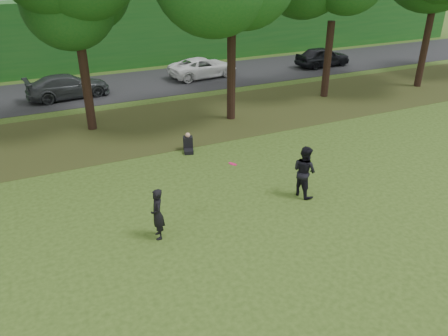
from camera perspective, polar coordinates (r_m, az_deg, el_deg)
name	(u,v)px	position (r m, az deg, el deg)	size (l,w,h in m)	color
ground	(297,278)	(12.44, 9.46, -14.04)	(120.00, 120.00, 0.00)	#2F4616
leaf_litter	(155,125)	(22.83, -8.98, 5.54)	(60.00, 7.00, 0.01)	#3D3016
street	(119,86)	(30.25, -13.50, 10.32)	(70.00, 7.00, 0.02)	black
far_hedge	(97,34)	(35.50, -16.20, 16.45)	(70.00, 3.00, 5.00)	#17511A
player_left	(157,214)	(13.50, -8.68, -5.98)	(0.61, 0.40, 1.67)	black
player_right	(304,171)	(15.86, 10.45, -0.42)	(0.93, 0.73, 1.92)	black
parked_cars	(108,80)	(29.08, -14.96, 11.00)	(36.89, 3.98, 1.52)	black
frisbee	(233,164)	(14.06, 1.14, 0.54)	(0.32, 0.34, 0.15)	#E4135B
seated_person	(188,144)	(19.54, -4.71, 3.11)	(0.60, 0.82, 0.83)	black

